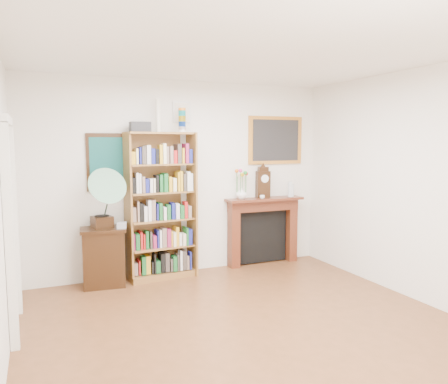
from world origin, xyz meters
The scene contains 15 objects.
room centered at (0.00, 0.00, 1.40)m, with size 4.51×5.01×2.81m.
door_casing centered at (-2.21, 1.20, 1.26)m, with size 0.08×1.02×2.17m.
teal_poster centered at (-1.05, 2.48, 1.65)m, with size 0.58×0.04×0.78m.
small_picture centered at (0.00, 2.48, 2.35)m, with size 0.26×0.04×0.30m.
gilt_painting centered at (1.55, 2.48, 1.95)m, with size 0.95×0.04×0.75m.
bookshelf centered at (-0.37, 2.31, 1.15)m, with size 0.98×0.43×2.37m.
side_cabinet centered at (-1.18, 2.27, 0.39)m, with size 0.58×0.42×0.79m, color black.
fireplace centered at (1.29, 2.41, 0.62)m, with size 1.25×0.31×1.06m.
gramophone centered at (-1.18, 2.17, 1.24)m, with size 0.60×0.70×0.81m.
cd_stack centered at (-0.95, 2.15, 0.83)m, with size 0.12×0.12×0.08m, color silver.
mantel_clock centered at (1.29, 2.39, 1.29)m, with size 0.22×0.14×0.48m.
flower_vase centered at (0.90, 2.38, 1.14)m, with size 0.16×0.16×0.17m, color white.
teacup centered at (1.20, 2.26, 1.09)m, with size 0.08×0.08×0.06m, color white.
bottle_left centered at (1.75, 2.34, 1.18)m, with size 0.07×0.07×0.24m, color silver.
bottle_right centered at (1.79, 2.34, 1.16)m, with size 0.06×0.06×0.20m, color silver.
Camera 1 is at (-1.95, -3.59, 1.91)m, focal length 35.00 mm.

